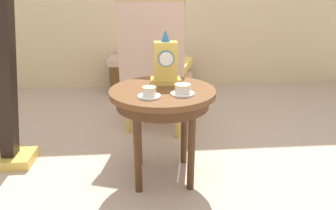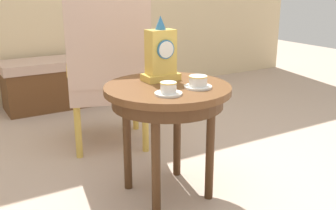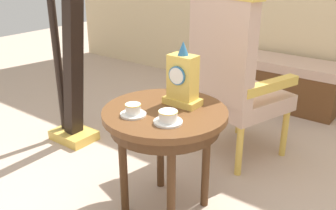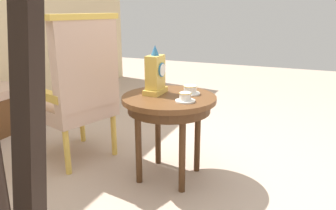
# 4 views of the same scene
# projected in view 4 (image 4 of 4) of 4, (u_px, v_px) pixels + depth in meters

# --- Properties ---
(ground_plane) EXTENTS (10.00, 10.00, 0.00)m
(ground_plane) POSITION_uv_depth(u_px,v_px,m) (176.00, 179.00, 2.36)
(ground_plane) COLOR #BCA38E
(side_table) EXTENTS (0.64, 0.64, 0.60)m
(side_table) POSITION_uv_depth(u_px,v_px,m) (169.00, 107.00, 2.25)
(side_table) COLOR brown
(side_table) RESTS_ON ground
(teacup_left) EXTENTS (0.13, 0.13, 0.06)m
(teacup_left) POSITION_uv_depth(u_px,v_px,m) (185.00, 98.00, 2.10)
(teacup_left) COLOR white
(teacup_left) RESTS_ON side_table
(teacup_right) EXTENTS (0.14, 0.14, 0.06)m
(teacup_right) POSITION_uv_depth(u_px,v_px,m) (190.00, 90.00, 2.27)
(teacup_right) COLOR white
(teacup_right) RESTS_ON side_table
(mantel_clock) EXTENTS (0.19, 0.11, 0.34)m
(mantel_clock) POSITION_uv_depth(u_px,v_px,m) (155.00, 74.00, 2.26)
(mantel_clock) COLOR gold
(mantel_clock) RESTS_ON side_table
(armchair) EXTENTS (0.68, 0.67, 1.14)m
(armchair) POSITION_uv_depth(u_px,v_px,m) (79.00, 88.00, 2.50)
(armchair) COLOR #CCA893
(armchair) RESTS_ON ground
(harp) EXTENTS (0.40, 0.24, 1.78)m
(harp) POSITION_uv_depth(u_px,v_px,m) (19.00, 123.00, 1.37)
(harp) COLOR gold
(harp) RESTS_ON ground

